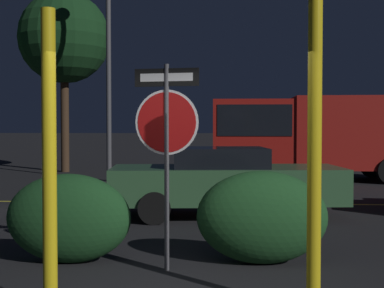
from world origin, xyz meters
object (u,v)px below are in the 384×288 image
at_px(stop_sign, 167,126).
at_px(street_lamp, 108,19).
at_px(tree_1, 64,38).
at_px(hedge_bush_1, 69,218).
at_px(delivery_truck, 312,132).
at_px(hedge_bush_2, 262,217).
at_px(yellow_pole_left, 49,162).
at_px(passing_car_2, 225,181).
at_px(yellow_pole_right, 314,149).

distance_m(stop_sign, street_lamp, 11.65).
distance_m(street_lamp, tree_1, 4.16).
xyz_separation_m(hedge_bush_1, delivery_truck, (4.91, 11.05, 1.00)).
xyz_separation_m(street_lamp, tree_1, (-2.49, 3.33, -0.05)).
distance_m(hedge_bush_2, street_lamp, 12.07).
relative_size(yellow_pole_left, street_lamp, 0.38).
bearing_deg(hedge_bush_2, yellow_pole_left, -137.45).
distance_m(passing_car_2, delivery_truck, 7.90).
distance_m(yellow_pole_left, hedge_bush_2, 3.05).
bearing_deg(street_lamp, passing_car_2, -60.19).
xyz_separation_m(passing_car_2, tree_1, (-6.30, 9.99, 4.51)).
xyz_separation_m(passing_car_2, delivery_truck, (2.86, 7.31, 0.88)).
relative_size(hedge_bush_2, passing_car_2, 0.36).
bearing_deg(hedge_bush_2, delivery_truck, 77.73).
bearing_deg(yellow_pole_right, stop_sign, 137.93).
distance_m(yellow_pole_left, passing_car_2, 5.89).
xyz_separation_m(yellow_pole_left, passing_car_2, (1.68, 5.60, -0.75)).
bearing_deg(yellow_pole_left, passing_car_2, 73.31).
height_order(yellow_pole_left, delivery_truck, yellow_pole_left).
bearing_deg(hedge_bush_2, street_lamp, 112.65).
height_order(yellow_pole_right, tree_1, tree_1).
height_order(passing_car_2, street_lamp, street_lamp).
bearing_deg(tree_1, street_lamp, -53.30).
xyz_separation_m(yellow_pole_right, passing_car_2, (-0.85, 5.45, -0.87)).
bearing_deg(yellow_pole_right, hedge_bush_2, 101.55).
bearing_deg(street_lamp, yellow_pole_left, -80.13).
relative_size(yellow_pole_right, hedge_bush_1, 1.91).
bearing_deg(yellow_pole_left, stop_sign, 58.76).
xyz_separation_m(yellow_pole_right, hedge_bush_2, (-0.37, 1.83, -0.97)).
height_order(passing_car_2, tree_1, tree_1).
height_order(stop_sign, street_lamp, street_lamp).
relative_size(stop_sign, yellow_pole_right, 0.81).
bearing_deg(hedge_bush_1, yellow_pole_left, -78.57).
height_order(yellow_pole_left, tree_1, tree_1).
distance_m(hedge_bush_2, delivery_truck, 11.24).
height_order(hedge_bush_1, delivery_truck, delivery_truck).
bearing_deg(tree_1, yellow_pole_left, -73.50).
xyz_separation_m(stop_sign, tree_1, (-5.57, 14.02, 3.42)).
xyz_separation_m(stop_sign, hedge_bush_2, (1.20, 0.41, -1.19)).
distance_m(yellow_pole_right, tree_1, 17.40).
relative_size(stop_sign, hedge_bush_1, 1.55).
xyz_separation_m(yellow_pole_left, tree_1, (-4.62, 15.59, 3.76)).
relative_size(hedge_bush_2, delivery_truck, 0.25).
distance_m(stop_sign, yellow_pole_right, 2.13).
distance_m(delivery_truck, tree_1, 10.20).
distance_m(yellow_pole_right, passing_car_2, 5.58).
relative_size(hedge_bush_1, delivery_truck, 0.24).
height_order(yellow_pole_right, delivery_truck, yellow_pole_right).
bearing_deg(hedge_bush_2, stop_sign, -161.34).
bearing_deg(tree_1, passing_car_2, -57.77).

